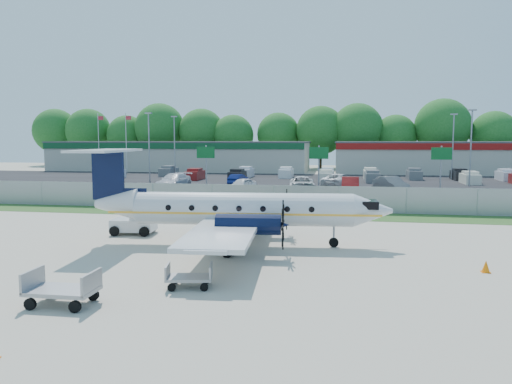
% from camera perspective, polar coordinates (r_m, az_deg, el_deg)
% --- Properties ---
extents(ground, '(170.00, 170.00, 0.00)m').
position_cam_1_polar(ground, '(25.57, -2.37, -6.52)').
color(ground, '#B9B19D').
rests_on(ground, ground).
extents(grass_verge, '(170.00, 4.00, 0.02)m').
position_cam_1_polar(grass_verge, '(37.19, 1.62, -2.56)').
color(grass_verge, '#2D561E').
rests_on(grass_verge, ground).
extents(access_road, '(170.00, 8.00, 0.02)m').
position_cam_1_polar(access_road, '(44.06, 2.96, -1.22)').
color(access_road, black).
rests_on(access_road, ground).
extents(parking_lot, '(170.00, 32.00, 0.02)m').
position_cam_1_polar(parking_lot, '(64.84, 5.27, 1.08)').
color(parking_lot, black).
rests_on(parking_lot, ground).
extents(perimeter_fence, '(120.00, 0.06, 1.99)m').
position_cam_1_polar(perimeter_fence, '(39.02, 2.06, -0.69)').
color(perimeter_fence, gray).
rests_on(perimeter_fence, ground).
extents(building_west, '(46.40, 12.40, 5.24)m').
position_cam_1_polar(building_west, '(91.27, -8.73, 4.10)').
color(building_west, '#B9B7A7').
rests_on(building_west, ground).
extents(building_east, '(44.40, 12.40, 5.24)m').
position_cam_1_polar(building_east, '(88.82, 23.54, 3.62)').
color(building_east, '#B9B7A7').
rests_on(building_east, ground).
extents(sign_left, '(1.80, 0.26, 5.00)m').
position_cam_1_polar(sign_left, '(49.18, -5.75, 3.72)').
color(sign_left, gray).
rests_on(sign_left, ground).
extents(sign_mid, '(1.80, 0.26, 5.00)m').
position_cam_1_polar(sign_mid, '(47.38, 7.19, 3.62)').
color(sign_mid, gray).
rests_on(sign_mid, ground).
extents(sign_right, '(1.80, 0.26, 5.00)m').
position_cam_1_polar(sign_right, '(48.09, 20.41, 3.32)').
color(sign_right, gray).
rests_on(sign_right, ground).
extents(flagpole_west, '(1.06, 0.12, 10.00)m').
position_cam_1_polar(flagpole_west, '(89.49, -17.51, 5.79)').
color(flagpole_west, silver).
rests_on(flagpole_west, ground).
extents(flagpole_east, '(1.06, 0.12, 10.00)m').
position_cam_1_polar(flagpole_east, '(87.29, -14.58, 5.87)').
color(flagpole_east, silver).
rests_on(flagpole_east, ground).
extents(light_pole_nw, '(0.90, 0.35, 9.09)m').
position_cam_1_polar(light_pole_nw, '(67.35, -12.13, 5.60)').
color(light_pole_nw, gray).
rests_on(light_pole_nw, ground).
extents(light_pole_ne, '(0.90, 0.35, 9.09)m').
position_cam_1_polar(light_pole_ne, '(64.06, 23.36, 5.23)').
color(light_pole_ne, gray).
rests_on(light_pole_ne, ground).
extents(light_pole_sw, '(0.90, 0.35, 9.09)m').
position_cam_1_polar(light_pole_sw, '(76.70, -9.30, 5.69)').
color(light_pole_sw, gray).
rests_on(light_pole_sw, ground).
extents(light_pole_se, '(0.90, 0.35, 9.09)m').
position_cam_1_polar(light_pole_se, '(73.83, 21.59, 5.34)').
color(light_pole_se, gray).
rests_on(light_pole_se, ground).
extents(tree_line, '(112.00, 6.00, 14.00)m').
position_cam_1_polar(tree_line, '(98.68, 6.94, 2.74)').
color(tree_line, '#1C5F1C').
rests_on(tree_line, ground).
extents(aircraft, '(16.31, 16.07, 5.03)m').
position_cam_1_polar(aircraft, '(26.10, -2.21, -1.93)').
color(aircraft, silver).
rests_on(aircraft, ground).
extents(pushback_tug, '(2.57, 1.94, 1.33)m').
position_cam_1_polar(pushback_tug, '(30.26, -13.60, -3.50)').
color(pushback_tug, silver).
rests_on(pushback_tug, ground).
extents(baggage_cart_near, '(2.27, 1.41, 1.18)m').
position_cam_1_polar(baggage_cart_near, '(18.22, -21.27, -10.33)').
color(baggage_cart_near, gray).
rests_on(baggage_cart_near, ground).
extents(baggage_cart_far, '(1.87, 1.34, 0.90)m').
position_cam_1_polar(baggage_cart_far, '(19.14, -7.64, -9.59)').
color(baggage_cart_far, gray).
rests_on(baggage_cart_far, ground).
extents(cone_nose, '(0.36, 0.36, 0.51)m').
position_cam_1_polar(cone_nose, '(23.22, 24.78, -7.76)').
color(cone_nose, orange).
rests_on(cone_nose, ground).
extents(cone_starboard_wing, '(0.32, 0.32, 0.46)m').
position_cam_1_polar(cone_starboard_wing, '(40.18, 4.50, -1.63)').
color(cone_starboard_wing, orange).
rests_on(cone_starboard_wing, ground).
extents(road_car_west, '(5.95, 3.34, 1.63)m').
position_cam_1_polar(road_car_west, '(46.60, -15.98, -1.06)').
color(road_car_west, black).
rests_on(road_car_west, ground).
extents(road_car_mid, '(4.91, 2.84, 1.53)m').
position_cam_1_polar(road_car_mid, '(46.18, 4.94, -0.91)').
color(road_car_mid, black).
rests_on(road_car_mid, ground).
extents(parked_car_a, '(3.02, 6.16, 1.72)m').
position_cam_1_polar(parked_car_a, '(57.47, -9.37, 0.39)').
color(parked_car_a, silver).
rests_on(parked_car_a, ground).
extents(parked_car_b, '(2.90, 4.44, 1.40)m').
position_cam_1_polar(parked_car_b, '(54.12, -1.59, 0.12)').
color(parked_car_b, silver).
rests_on(parked_car_b, ground).
extents(parked_car_c, '(3.19, 5.93, 1.58)m').
position_cam_1_polar(parked_car_c, '(54.15, 5.25, 0.10)').
color(parked_car_c, silver).
rests_on(parked_car_c, ground).
extents(parked_car_d, '(1.82, 5.07, 1.66)m').
position_cam_1_polar(parked_car_d, '(53.02, 10.71, -0.11)').
color(parked_car_d, maroon).
rests_on(parked_car_d, ground).
extents(parked_car_e, '(3.63, 5.38, 1.68)m').
position_cam_1_polar(parked_car_e, '(54.65, 15.14, -0.03)').
color(parked_car_e, '#595B5E').
rests_on(parked_car_e, ground).
extents(parked_car_f, '(1.96, 4.19, 1.33)m').
position_cam_1_polar(parked_car_f, '(61.57, -2.05, 0.83)').
color(parked_car_f, navy).
rests_on(parked_car_f, ground).
extents(parked_car_g, '(4.44, 6.29, 1.59)m').
position_cam_1_polar(parked_car_g, '(59.40, 9.40, 0.56)').
color(parked_car_g, silver).
rests_on(parked_car_g, ground).
extents(far_parking_rows, '(56.00, 10.00, 1.60)m').
position_cam_1_polar(far_parking_rows, '(69.80, 5.62, 1.42)').
color(far_parking_rows, gray).
rests_on(far_parking_rows, ground).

